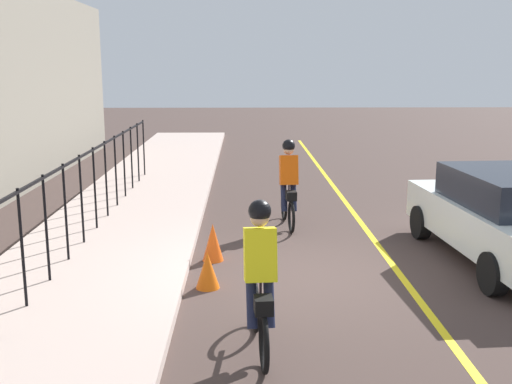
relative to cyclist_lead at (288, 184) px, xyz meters
The scene contains 9 objects.
ground_plane 3.17m from the cyclist_lead, behind, with size 80.00×80.00×0.00m, color #42332E.
lane_line_centre 3.54m from the cyclist_lead, 152.46° to the right, with size 36.00×0.12×0.01m, color yellow.
sidewalk 4.65m from the cyclist_lead, 131.64° to the left, with size 40.00×3.20×0.15m, color #B6A197.
iron_fence 4.34m from the cyclist_lead, 118.10° to the left, with size 15.04×0.04×1.60m.
cyclist_lead is the anchor object (origin of this frame).
cyclist_follow 5.71m from the cyclist_lead, behind, with size 1.71×0.38×1.83m.
patrol_sedan 4.19m from the cyclist_lead, 124.42° to the right, with size 4.51×2.16×1.58m.
traffic_cone_near 2.69m from the cyclist_lead, 146.47° to the left, with size 0.36×0.36×0.65m, color #F65714.
traffic_cone_far 3.86m from the cyclist_lead, 157.35° to the left, with size 0.36×0.36×0.56m, color orange.
Camera 1 is at (-9.23, 0.91, 3.29)m, focal length 42.95 mm.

